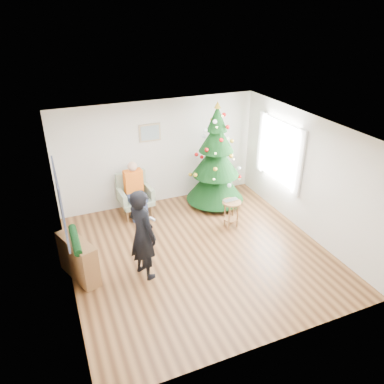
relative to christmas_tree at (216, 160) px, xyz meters
name	(u,v)px	position (x,y,z in m)	size (l,w,h in m)	color
floor	(199,253)	(-1.23, -1.82, -1.17)	(5.00, 5.00, 0.00)	brown
ceiling	(200,131)	(-1.23, -1.82, 1.43)	(5.00, 5.00, 0.00)	white
wall_back	(158,153)	(-1.23, 0.68, 0.13)	(5.00, 5.00, 0.00)	silver
wall_front	(273,277)	(-1.23, -4.32, 0.13)	(5.00, 5.00, 0.00)	silver
wall_left	(62,223)	(-3.73, -1.82, 0.13)	(5.00, 5.00, 0.00)	silver
wall_right	(307,176)	(1.27, -1.82, 0.13)	(5.00, 5.00, 0.00)	silver
window_panel	(280,152)	(1.24, -0.82, 0.33)	(0.04, 1.30, 1.40)	white
curtains	(279,152)	(1.21, -0.82, 0.33)	(0.05, 1.75, 1.50)	white
christmas_tree	(216,160)	(0.00, 0.00, 0.00)	(1.44, 1.44, 2.60)	#3F2816
stool	(231,214)	(-0.14, -1.15, -0.85)	(0.42, 0.42, 0.63)	brown
laptop	(232,201)	(-0.14, -1.15, -0.52)	(0.35, 0.22, 0.03)	silver
armchair	(135,200)	(-2.00, 0.25, -0.80)	(0.82, 0.75, 1.01)	gray
seated_person	(135,189)	(-1.99, 0.19, -0.49)	(0.45, 0.64, 1.32)	navy
standing_man	(142,234)	(-2.43, -2.03, -0.29)	(0.65, 0.42, 1.77)	black
game_controller	(152,219)	(-2.24, -2.06, 0.01)	(0.04, 0.13, 0.04)	white
console	(78,259)	(-3.56, -1.64, -0.77)	(0.30, 1.00, 0.80)	brown
garland	(75,240)	(-3.56, -1.64, -0.35)	(0.14, 0.14, 0.90)	black
tapestry	(60,202)	(-3.69, -1.52, 0.38)	(0.03, 1.50, 1.15)	black
framed_picture	(150,133)	(-1.43, 0.65, 0.68)	(0.52, 0.05, 0.42)	tan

